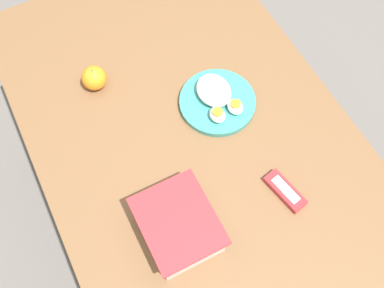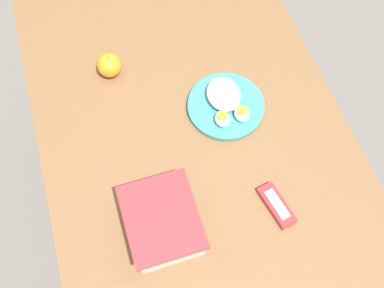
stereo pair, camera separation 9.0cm
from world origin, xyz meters
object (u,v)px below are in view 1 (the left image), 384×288
object	(u,v)px
rice_plate	(217,99)
candy_bar	(285,191)
orange_fruit	(94,78)
food_container	(178,227)

from	to	relation	value
rice_plate	candy_bar	size ratio (longest dim) A/B	1.72
orange_fruit	candy_bar	world-z (taller)	orange_fruit
food_container	orange_fruit	bearing A→B (deg)	2.35
rice_plate	candy_bar	distance (m)	0.32
rice_plate	candy_bar	xyz separation A→B (m)	(-0.31, -0.03, -0.01)
candy_bar	rice_plate	bearing A→B (deg)	4.74
food_container	orange_fruit	xyz separation A→B (m)	(0.50, 0.02, -0.00)
food_container	rice_plate	bearing A→B (deg)	-42.72
food_container	orange_fruit	size ratio (longest dim) A/B	2.86
rice_plate	candy_bar	world-z (taller)	rice_plate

